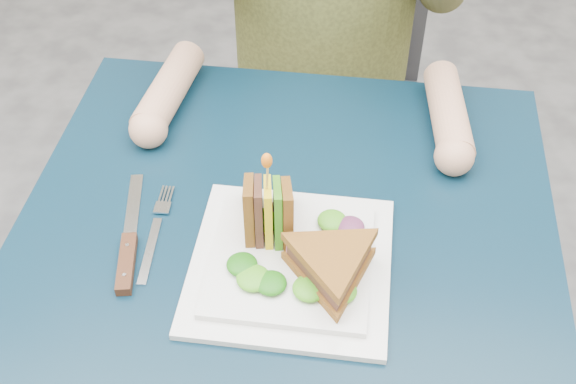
# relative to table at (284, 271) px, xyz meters

# --- Properties ---
(table) EXTENTS (0.75, 0.75, 0.73)m
(table) POSITION_rel_table_xyz_m (0.00, 0.00, 0.00)
(table) COLOR black
(table) RESTS_ON ground
(chair) EXTENTS (0.42, 0.40, 0.93)m
(chair) POSITION_rel_table_xyz_m (0.00, 0.65, -0.11)
(chair) COLOR #47474C
(chair) RESTS_ON ground
(plate) EXTENTS (0.26, 0.26, 0.02)m
(plate) POSITION_rel_table_xyz_m (0.02, -0.06, 0.09)
(plate) COLOR white
(plate) RESTS_ON table
(sandwich_flat) EXTENTS (0.20, 0.20, 0.05)m
(sandwich_flat) POSITION_rel_table_xyz_m (0.07, -0.08, 0.12)
(sandwich_flat) COLOR brown
(sandwich_flat) RESTS_ON plate
(sandwich_upright) EXTENTS (0.09, 0.14, 0.14)m
(sandwich_upright) POSITION_rel_table_xyz_m (-0.02, -0.01, 0.13)
(sandwich_upright) COLOR brown
(sandwich_upright) RESTS_ON plate
(fork) EXTENTS (0.02, 0.18, 0.01)m
(fork) POSITION_rel_table_xyz_m (-0.17, -0.03, 0.08)
(fork) COLOR silver
(fork) RESTS_ON table
(knife) EXTENTS (0.06, 0.22, 0.02)m
(knife) POSITION_rel_table_xyz_m (-0.20, -0.06, 0.09)
(knife) COLOR silver
(knife) RESTS_ON table
(toothpick) EXTENTS (0.01, 0.01, 0.06)m
(toothpick) POSITION_rel_table_xyz_m (-0.02, -0.01, 0.20)
(toothpick) COLOR tan
(toothpick) RESTS_ON sandwich_upright
(toothpick_frill) EXTENTS (0.01, 0.01, 0.02)m
(toothpick_frill) POSITION_rel_table_xyz_m (-0.02, -0.01, 0.23)
(toothpick_frill) COLOR orange
(toothpick_frill) RESTS_ON sandwich_upright
(lettuce_spill) EXTENTS (0.15, 0.13, 0.02)m
(lettuce_spill) POSITION_rel_table_xyz_m (0.02, -0.05, 0.11)
(lettuce_spill) COLOR #337A14
(lettuce_spill) RESTS_ON plate
(onion_ring) EXTENTS (0.04, 0.04, 0.02)m
(onion_ring) POSITION_rel_table_xyz_m (0.03, -0.05, 0.11)
(onion_ring) COLOR #9E4C7A
(onion_ring) RESTS_ON plate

